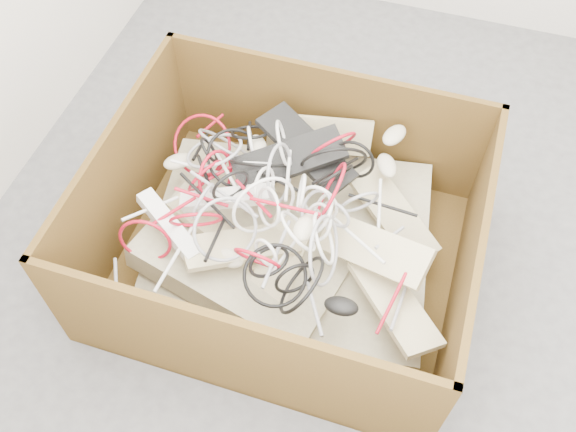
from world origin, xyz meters
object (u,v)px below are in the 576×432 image
(power_strip_right, at_px, (169,225))
(power_strip_left, at_px, (227,198))
(cardboard_box, at_px, (282,244))
(vga_plug, at_px, (402,249))

(power_strip_right, bearing_deg, power_strip_left, 76.73)
(cardboard_box, bearing_deg, vga_plug, -2.31)
(cardboard_box, distance_m, power_strip_left, 0.30)
(power_strip_right, xyz_separation_m, vga_plug, (0.78, 0.15, -0.00))
(vga_plug, bearing_deg, power_strip_right, -138.57)
(power_strip_right, height_order, vga_plug, power_strip_right)
(cardboard_box, height_order, power_strip_left, cardboard_box)
(power_strip_right, bearing_deg, vga_plug, 43.19)
(vga_plug, bearing_deg, power_strip_left, -149.66)
(cardboard_box, xyz_separation_m, vga_plug, (0.43, -0.02, 0.20))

